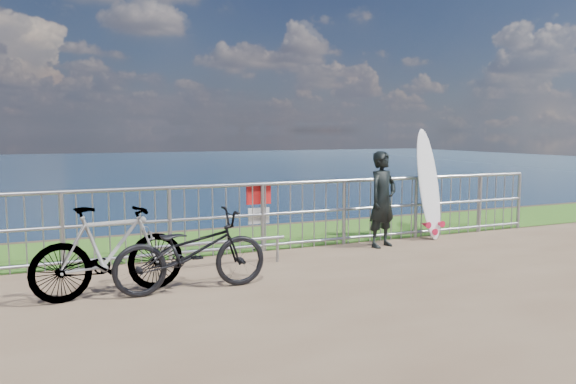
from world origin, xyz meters
name	(u,v)px	position (x,y,z in m)	size (l,w,h in m)	color
grass_strip	(267,237)	(0.00, 2.70, 0.01)	(120.00, 120.00, 0.00)	#31661C
railing	(291,214)	(0.01, 1.60, 0.58)	(10.06, 0.10, 1.13)	#979AA0
surfer	(383,199)	(1.49, 1.15, 0.81)	(0.59, 0.39, 1.61)	black
surfboard	(429,188)	(2.66, 1.44, 0.92)	(0.61, 0.57, 2.00)	white
bicycle_near	(191,251)	(-2.10, -0.15, 0.49)	(0.66, 1.88, 0.99)	black
bicycle_far	(110,251)	(-3.03, 0.02, 0.54)	(0.51, 1.81, 1.08)	black
bike_rack	(222,245)	(-1.42, 0.83, 0.33)	(1.91, 0.05, 0.40)	#979AA0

